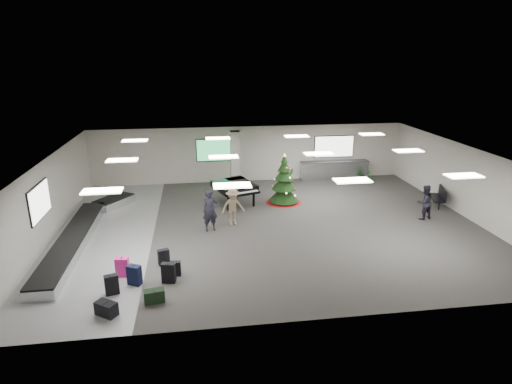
{
  "coord_description": "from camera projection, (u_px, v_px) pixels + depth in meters",
  "views": [
    {
      "loc": [
        -3.09,
        -17.0,
        7.16
      ],
      "look_at": [
        -0.52,
        1.0,
        1.24
      ],
      "focal_mm": 30.0,
      "sensor_mm": 36.0,
      "label": 1
    }
  ],
  "objects": [
    {
      "name": "room_envelope",
      "position": [
        260.0,
        170.0,
        18.49
      ],
      "size": [
        18.02,
        14.02,
        3.21
      ],
      "color": "#ADAA9E",
      "rests_on": "ground"
    },
    {
      "name": "traveler_a",
      "position": [
        210.0,
        211.0,
        17.86
      ],
      "size": [
        0.73,
        0.57,
        1.79
      ],
      "primitive_type": "imported",
      "rotation": [
        0.0,
        0.0,
        0.24
      ],
      "color": "black",
      "rests_on": "ground"
    },
    {
      "name": "pink_suitcase",
      "position": [
        122.0,
        267.0,
        14.3
      ],
      "size": [
        0.45,
        0.29,
        0.69
      ],
      "rotation": [
        0.0,
        0.0,
        -0.1
      ],
      "color": "#E81E88",
      "rests_on": "ground"
    },
    {
      "name": "grand_piano",
      "position": [
        235.0,
        187.0,
        21.0
      ],
      "size": [
        2.32,
        2.65,
        1.27
      ],
      "rotation": [
        0.0,
        0.0,
        0.33
      ],
      "color": "black",
      "rests_on": "ground"
    },
    {
      "name": "baggage_carousel",
      "position": [
        82.0,
        232.0,
        17.43
      ],
      "size": [
        2.28,
        9.71,
        0.43
      ],
      "color": "silver",
      "rests_on": "ground"
    },
    {
      "name": "navy_suitcase",
      "position": [
        134.0,
        275.0,
        13.8
      ],
      "size": [
        0.5,
        0.43,
        0.69
      ],
      "rotation": [
        0.0,
        0.0,
        -0.49
      ],
      "color": "black",
      "rests_on": "ground"
    },
    {
      "name": "green_duffel",
      "position": [
        154.0,
        296.0,
        12.85
      ],
      "size": [
        0.65,
        0.4,
        0.42
      ],
      "rotation": [
        0.0,
        0.0,
        0.18
      ],
      "color": "black",
      "rests_on": "ground"
    },
    {
      "name": "potted_plant_left",
      "position": [
        290.0,
        177.0,
        24.38
      ],
      "size": [
        0.61,
        0.64,
        0.91
      ],
      "primitive_type": "imported",
      "rotation": [
        0.0,
        0.0,
        0.97
      ],
      "color": "#144115",
      "rests_on": "ground"
    },
    {
      "name": "suitcase_7",
      "position": [
        175.0,
        269.0,
        14.38
      ],
      "size": [
        0.37,
        0.22,
        0.53
      ],
      "rotation": [
        0.0,
        0.0,
        -0.09
      ],
      "color": "black",
      "rests_on": "ground"
    },
    {
      "name": "suitcase_3",
      "position": [
        164.0,
        257.0,
        15.12
      ],
      "size": [
        0.43,
        0.33,
        0.6
      ],
      "rotation": [
        0.0,
        0.0,
        0.33
      ],
      "color": "black",
      "rests_on": "ground"
    },
    {
      "name": "christmas_tree",
      "position": [
        284.0,
        186.0,
        21.27
      ],
      "size": [
        1.79,
        1.79,
        2.55
      ],
      "color": "maroon",
      "rests_on": "ground"
    },
    {
      "name": "traveler_bench",
      "position": [
        424.0,
        202.0,
        19.15
      ],
      "size": [
        0.89,
        0.77,
        1.59
      ],
      "primitive_type": "imported",
      "rotation": [
        0.0,
        0.0,
        3.38
      ],
      "color": "black",
      "rests_on": "ground"
    },
    {
      "name": "bench",
      "position": [
        439.0,
        196.0,
        20.91
      ],
      "size": [
        0.94,
        1.54,
        0.92
      ],
      "rotation": [
        0.0,
        0.0,
        -0.32
      ],
      "color": "black",
      "rests_on": "ground"
    },
    {
      "name": "black_duffel",
      "position": [
        106.0,
        309.0,
        12.21
      ],
      "size": [
        0.71,
        0.64,
        0.43
      ],
      "rotation": [
        0.0,
        0.0,
        -0.61
      ],
      "color": "black",
      "rests_on": "ground"
    },
    {
      "name": "service_counter",
      "position": [
        334.0,
        170.0,
        25.4
      ],
      "size": [
        4.05,
        0.65,
        1.08
      ],
      "color": "silver",
      "rests_on": "ground"
    },
    {
      "name": "potted_plant_right",
      "position": [
        368.0,
        176.0,
        24.75
      ],
      "size": [
        0.48,
        0.48,
        0.73
      ],
      "primitive_type": "imported",
      "rotation": [
        0.0,
        0.0,
        1.77
      ],
      "color": "#144115",
      "rests_on": "ground"
    },
    {
      "name": "suitcase_0",
      "position": [
        112.0,
        285.0,
        13.25
      ],
      "size": [
        0.46,
        0.34,
        0.66
      ],
      "rotation": [
        0.0,
        0.0,
        0.3
      ],
      "color": "black",
      "rests_on": "ground"
    },
    {
      "name": "suitcase_1",
      "position": [
        169.0,
        273.0,
        13.94
      ],
      "size": [
        0.47,
        0.31,
        0.7
      ],
      "rotation": [
        0.0,
        0.0,
        -0.19
      ],
      "color": "black",
      "rests_on": "ground"
    },
    {
      "name": "ground",
      "position": [
        271.0,
        225.0,
        18.63
      ],
      "size": [
        18.0,
        18.0,
        0.0
      ],
      "primitive_type": "plane",
      "color": "#33312F",
      "rests_on": "ground"
    },
    {
      "name": "traveler_b",
      "position": [
        233.0,
        207.0,
        18.49
      ],
      "size": [
        1.19,
        0.87,
        1.65
      ],
      "primitive_type": "imported",
      "rotation": [
        0.0,
        0.0,
        0.26
      ],
      "color": "#836D51",
      "rests_on": "ground"
    }
  ]
}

